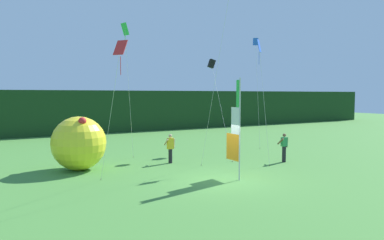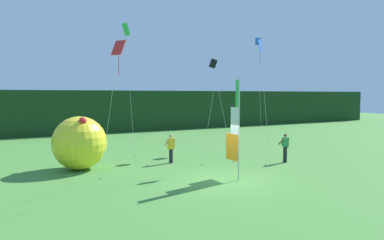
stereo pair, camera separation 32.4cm
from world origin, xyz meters
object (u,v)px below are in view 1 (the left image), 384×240
kite_black_box_0 (212,64)px  kite_red_diamond_2 (119,60)px  person_near_banner (284,147)px  kite_green_diamond_4 (126,40)px  person_mid_field (170,148)px  kite_blue_box_3 (256,43)px  banner_flag (236,131)px  kite_blue_diamond_5 (260,53)px  inflatable_balloon (79,143)px

kite_black_box_0 → kite_red_diamond_2: bearing=-141.6°
person_near_banner → kite_red_diamond_2: size_ratio=0.28×
kite_green_diamond_4 → kite_red_diamond_2: bearing=-111.8°
person_mid_field → kite_blue_box_3: (8.95, 3.38, 6.96)m
banner_flag → person_mid_field: (-0.89, 4.94, -1.34)m
banner_flag → person_mid_field: size_ratio=2.81×
banner_flag → person_mid_field: 5.19m
person_near_banner → kite_red_diamond_2: 11.38m
kite_red_diamond_2 → kite_blue_diamond_5: kite_blue_diamond_5 is taller
inflatable_balloon → kite_black_box_0: size_ratio=0.44×
kite_red_diamond_2 → kite_blue_diamond_5: bearing=16.0°
person_near_banner → kite_black_box_0: (-1.66, 5.12, 5.02)m
banner_flag → inflatable_balloon: banner_flag is taller
inflatable_balloon → kite_red_diamond_2: kite_red_diamond_2 is taller
kite_green_diamond_4 → inflatable_balloon: bearing=-158.6°
person_near_banner → kite_red_diamond_2: bearing=-170.3°
person_near_banner → kite_black_box_0: bearing=108.0°
person_mid_field → kite_black_box_0: 6.85m
banner_flag → kite_blue_diamond_5: bearing=36.7°
banner_flag → kite_blue_box_3: bearing=45.9°
banner_flag → kite_red_diamond_2: kite_red_diamond_2 is taller
person_near_banner → kite_blue_box_3: size_ratio=0.20×
person_mid_field → kite_green_diamond_4: kite_green_diamond_4 is taller
kite_black_box_0 → kite_blue_box_3: kite_blue_box_3 is taller
kite_green_diamond_4 → kite_blue_box_3: bearing=8.2°
person_near_banner → kite_green_diamond_4: (-7.74, 4.82, 6.14)m
banner_flag → kite_red_diamond_2: (-5.45, 0.16, 3.00)m
kite_blue_diamond_5 → kite_green_diamond_4: bearing=149.1°
person_mid_field → inflatable_balloon: inflatable_balloon is taller
inflatable_balloon → kite_blue_box_3: size_ratio=0.34×
banner_flag → kite_blue_diamond_5: 6.18m
kite_blue_box_3 → kite_black_box_0: bearing=-165.2°
person_near_banner → kite_green_diamond_4: bearing=148.1°
kite_black_box_0 → kite_green_diamond_4: size_ratio=0.79×
person_near_banner → kite_blue_box_3: (3.13, 6.38, 6.95)m
kite_blue_box_3 → inflatable_balloon: bearing=-168.8°
person_near_banner → kite_blue_diamond_5: size_ratio=0.24×
inflatable_balloon → kite_blue_box_3: kite_blue_box_3 is taller
kite_red_diamond_2 → kite_green_diamond_4: kite_green_diamond_4 is taller
person_near_banner → kite_red_diamond_2: kite_red_diamond_2 is taller
kite_black_box_0 → kite_blue_diamond_5: size_ratio=0.89×
person_near_banner → kite_blue_diamond_5: bearing=142.9°
banner_flag → kite_black_box_0: (3.26, 7.05, 3.68)m
banner_flag → kite_green_diamond_4: (-2.82, 6.75, 4.80)m
kite_red_diamond_2 → kite_blue_diamond_5: 9.64m
kite_green_diamond_4 → kite_blue_diamond_5: (6.59, -3.94, -0.80)m
inflatable_balloon → kite_black_box_0: (9.08, 1.49, 4.51)m
person_near_banner → kite_black_box_0: kite_black_box_0 is taller
person_mid_field → kite_blue_diamond_5: (4.67, -2.13, 5.35)m
inflatable_balloon → kite_blue_box_3: 15.54m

